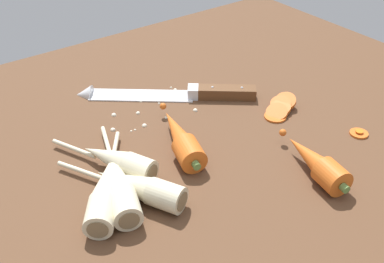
{
  "coord_description": "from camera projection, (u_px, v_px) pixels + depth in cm",
  "views": [
    {
      "loc": [
        -38.08,
        -53.92,
        46.14
      ],
      "look_at": [
        0.0,
        -2.0,
        1.5
      ],
      "focal_mm": 43.89,
      "sensor_mm": 36.0,
      "label": 1
    }
  ],
  "objects": [
    {
      "name": "ground_plane",
      "position": [
        185.0,
        143.0,
        0.82
      ],
      "size": [
        120.0,
        90.0,
        4.0
      ],
      "primitive_type": "cube",
      "color": "brown"
    },
    {
      "name": "chefs_knife",
      "position": [
        163.0,
        94.0,
        0.9
      ],
      "size": [
        29.33,
        24.15,
        4.18
      ],
      "color": "silver",
      "rests_on": "ground_plane"
    },
    {
      "name": "whole_carrot",
      "position": [
        181.0,
        138.0,
        0.76
      ],
      "size": [
        8.24,
        18.28,
        4.2
      ],
      "color": "#D6601E",
      "rests_on": "ground_plane"
    },
    {
      "name": "whole_carrot_second",
      "position": [
        316.0,
        163.0,
        0.71
      ],
      "size": [
        6.41,
        16.1,
        4.2
      ],
      "color": "#D6601E",
      "rests_on": "ground_plane"
    },
    {
      "name": "parsnip_front",
      "position": [
        105.0,
        191.0,
        0.66
      ],
      "size": [
        14.97,
        19.94,
        4.0
      ],
      "color": "beige",
      "rests_on": "ground_plane"
    },
    {
      "name": "parsnip_mid_left",
      "position": [
        117.0,
        161.0,
        0.71
      ],
      "size": [
        10.1,
        18.46,
        4.0
      ],
      "color": "beige",
      "rests_on": "ground_plane"
    },
    {
      "name": "parsnip_mid_right",
      "position": [
        139.0,
        187.0,
        0.66
      ],
      "size": [
        11.9,
        20.07,
        4.0
      ],
      "color": "beige",
      "rests_on": "ground_plane"
    },
    {
      "name": "parsnip_back",
      "position": [
        119.0,
        183.0,
        0.67
      ],
      "size": [
        9.94,
        23.22,
        4.0
      ],
      "color": "beige",
      "rests_on": "ground_plane"
    },
    {
      "name": "carrot_slice_stack",
      "position": [
        280.0,
        108.0,
        0.86
      ],
      "size": [
        7.93,
        5.41,
        3.41
      ],
      "color": "#D6601E",
      "rests_on": "ground_plane"
    },
    {
      "name": "carrot_slice_stray_near",
      "position": [
        359.0,
        133.0,
        0.8
      ],
      "size": [
        3.13,
        3.13,
        0.7
      ],
      "color": "#D6601E",
      "rests_on": "ground_plane"
    },
    {
      "name": "mince_crumbs",
      "position": [
        146.0,
        112.0,
        0.85
      ],
      "size": [
        17.47,
        10.96,
        0.9
      ],
      "color": "silver",
      "rests_on": "ground_plane"
    }
  ]
}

